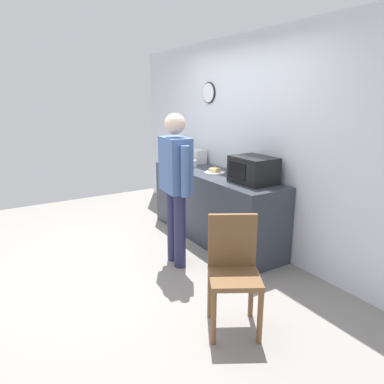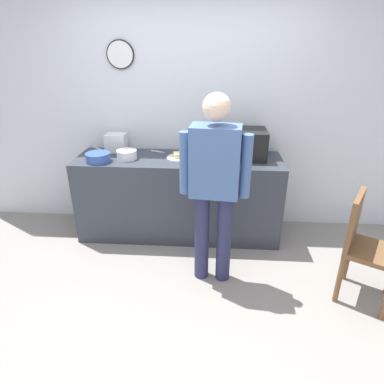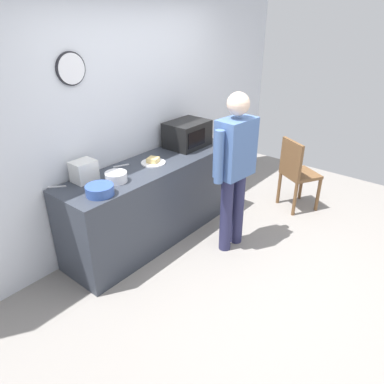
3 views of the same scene
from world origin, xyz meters
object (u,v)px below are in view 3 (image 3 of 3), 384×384
Objects in this scene: fork_utensil at (57,187)px; spoon_utensil at (121,166)px; microwave at (187,134)px; salad_bowl at (100,190)px; toaster at (84,171)px; person_standing at (235,163)px; wooden_chair at (296,171)px; cereal_bowl at (116,177)px; sandwich_plate at (153,162)px.

spoon_utensil is at bearing -5.84° from fork_utensil.
salad_bowl is at bearing -171.14° from microwave.
toaster reaches higher than spoon_utensil.
person_standing is (1.36, -1.07, 0.09)m from fork_utensil.
person_standing is 1.80× the size of wooden_chair.
toaster is 0.13× the size of person_standing.
cereal_bowl is 0.39m from spoon_utensil.
sandwich_plate is 1.91m from wooden_chair.
toaster is 1.29× the size of spoon_utensil.
person_standing is (0.64, -0.99, 0.09)m from spoon_utensil.
spoon_utensil is at bearing 141.56° from sandwich_plate.
sandwich_plate is 0.15× the size of person_standing.
toaster is at bearing 154.15° from wooden_chair.
fork_utensil is at bearing 163.85° from sandwich_plate.
microwave is 1.50m from salad_bowl.
salad_bowl is 2.59m from wooden_chair.
microwave reaches higher than cereal_bowl.
person_standing is at bearing -38.44° from cereal_bowl.
cereal_bowl is at bearing 20.96° from salad_bowl.
salad_bowl is 0.27× the size of wooden_chair.
cereal_bowl is at bearing 141.56° from person_standing.
sandwich_plate reaches higher than spoon_utensil.
toaster is (-0.72, 0.20, 0.08)m from sandwich_plate.
person_standing is 1.33m from wooden_chair.
wooden_chair is (2.34, -1.13, -0.48)m from toaster.
fork_utensil is at bearing 172.74° from microwave.
person_standing is (1.20, -0.63, 0.05)m from salad_bowl.
sandwich_plate is 0.34m from spoon_utensil.
sandwich_plate is 0.28× the size of wooden_chair.
sandwich_plate is at bearing -173.45° from microwave.
fork_utensil is (-1.63, 0.21, -0.15)m from microwave.
toaster reaches higher than cereal_bowl.
cereal_bowl is (0.27, 0.10, 0.00)m from salad_bowl.
toaster is at bearing 164.72° from sandwich_plate.
salad_bowl is 0.37m from toaster.
microwave is 1.39m from toaster.
wooden_chair reaches higher than spoon_utensil.
salad_bowl is 1.35m from person_standing.
microwave is 2.27× the size of toaster.
person_standing is at bearing -64.22° from sandwich_plate.
person_standing reaches higher than sandwich_plate.
person_standing reaches higher than cereal_bowl.
spoon_utensil is at bearing 122.92° from person_standing.
sandwich_plate is 0.55m from cereal_bowl.
cereal_bowl is at bearing -37.61° from fork_utensil.
fork_utensil is (-0.25, 0.09, -0.10)m from toaster.
wooden_chair is (0.96, -1.01, -0.53)m from microwave.
sandwich_plate is 0.83m from salad_bowl.
toaster is at bearing 125.73° from cereal_bowl.
salad_bowl is at bearing -146.62° from spoon_utensil.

